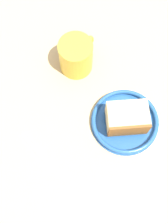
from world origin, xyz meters
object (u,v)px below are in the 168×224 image
(tea_mug, at_px, (76,56))
(small_plate, at_px, (125,121))
(cake_slice, at_px, (127,118))
(teaspoon, at_px, (45,160))

(tea_mug, bearing_deg, small_plate, 122.95)
(cake_slice, bearing_deg, tea_mug, -57.48)
(cake_slice, height_order, tea_mug, tea_mug)
(cake_slice, distance_m, teaspoon, 0.21)
(tea_mug, relative_size, teaspoon, 0.92)
(tea_mug, bearing_deg, cake_slice, 122.52)
(small_plate, relative_size, tea_mug, 1.74)
(tea_mug, xyz_separation_m, teaspoon, (0.09, 0.24, -0.04))
(small_plate, height_order, teaspoon, small_plate)
(small_plate, bearing_deg, tea_mug, -57.05)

